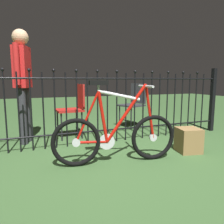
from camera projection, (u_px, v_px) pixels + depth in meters
The scene contains 7 objects.
ground_plane at pixel (124, 161), 2.50m from camera, with size 20.00×20.00×0.00m, color #385A2E.
iron_fence at pixel (97, 105), 3.15m from camera, with size 4.42×0.07×1.15m.
bicycle at pixel (116, 135), 2.42m from camera, with size 1.42×0.40×0.93m.
chair_red at pixel (74, 105), 3.53m from camera, with size 0.43×0.43×0.87m.
chair_charcoal at pixel (134, 101), 4.32m from camera, with size 0.52×0.52×0.87m.
person_visitor at pixel (23, 77), 3.13m from camera, with size 0.27×0.45×1.65m.
display_crate at pixel (188, 140), 2.83m from camera, with size 0.28×0.28×0.32m, color olive.
Camera 1 is at (-1.01, -2.17, 0.93)m, focal length 34.64 mm.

